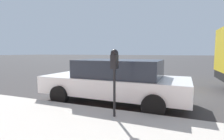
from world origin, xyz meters
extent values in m
plane|color=#3D3A3A|center=(0.00, 0.00, 0.00)|extent=(220.00, 220.00, 0.00)
cylinder|color=black|center=(-2.71, -0.37, 0.75)|extent=(0.06, 0.06, 1.18)
cube|color=black|center=(-2.71, -0.37, 1.51)|extent=(0.20, 0.14, 0.34)
sphere|color=black|center=(-2.71, -0.37, 1.72)|extent=(0.19, 0.19, 0.19)
cube|color=#19389E|center=(-2.60, -0.37, 1.47)|extent=(0.01, 0.11, 0.12)
cube|color=black|center=(-2.60, -0.37, 1.59)|extent=(0.01, 0.10, 0.08)
cube|color=silver|center=(-1.04, 0.30, 0.61)|extent=(2.01, 4.99, 0.59)
cube|color=#232833|center=(-1.05, 0.10, 1.20)|extent=(1.75, 2.80, 0.58)
cylinder|color=black|center=(-1.99, 1.85, 0.32)|extent=(0.23, 0.64, 0.64)
cylinder|color=black|center=(-0.05, 1.82, 0.32)|extent=(0.23, 0.64, 0.64)
cylinder|color=black|center=(-2.04, -1.22, 0.32)|extent=(0.23, 0.64, 0.64)
cylinder|color=black|center=(-0.10, -1.25, 0.32)|extent=(0.23, 0.64, 0.64)
camera|label=1|loc=(-6.61, -1.86, 1.73)|focal=28.00mm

